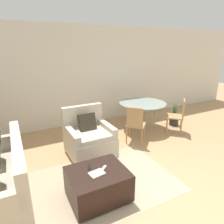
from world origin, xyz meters
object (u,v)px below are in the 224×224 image
at_px(armchair, 89,138).
at_px(tv_remote_primary, 103,168).
at_px(potted_plant_small, 174,118).
at_px(dining_chair_near_left, 135,122).
at_px(book_stack, 97,173).
at_px(dining_chair_near_right, 179,114).
at_px(ottoman, 98,183).
at_px(dining_table, 143,105).
at_px(tv_remote_secondary, 89,166).

height_order(armchair, tv_remote_primary, armchair).
xyz_separation_m(tv_remote_primary, potted_plant_small, (3.04, 1.68, -0.26)).
xyz_separation_m(dining_chair_near_left, potted_plant_small, (1.64, 0.44, -0.32)).
relative_size(book_stack, dining_chair_near_right, 0.26).
relative_size(ottoman, dining_chair_near_right, 0.94).
relative_size(armchair, dining_chair_near_left, 1.11).
xyz_separation_m(ottoman, dining_table, (2.17, 1.94, 0.42)).
relative_size(tv_remote_primary, tv_remote_secondary, 0.97).
bearing_deg(tv_remote_secondary, tv_remote_primary, -40.55).
bearing_deg(tv_remote_primary, tv_remote_secondary, 139.45).
bearing_deg(book_stack, tv_remote_primary, 29.51).
relative_size(tv_remote_primary, potted_plant_small, 0.21).
relative_size(ottoman, book_stack, 3.63).
distance_m(ottoman, potted_plant_small, 3.57).
bearing_deg(dining_chair_near_right, ottoman, -156.00).
relative_size(armchair, dining_table, 0.79).
relative_size(book_stack, tv_remote_secondary, 1.57).
xyz_separation_m(armchair, book_stack, (-0.37, -1.29, 0.09)).
bearing_deg(dining_table, dining_chair_near_right, -45.00).
distance_m(ottoman, book_stack, 0.23).
xyz_separation_m(tv_remote_primary, dining_chair_near_left, (1.39, 1.24, 0.05)).
height_order(book_stack, tv_remote_secondary, book_stack).
height_order(ottoman, dining_chair_near_left, dining_chair_near_left).
xyz_separation_m(armchair, tv_remote_primary, (-0.24, -1.22, 0.08)).
distance_m(dining_chair_near_left, potted_plant_small, 1.73).
relative_size(dining_table, potted_plant_small, 1.87).
height_order(ottoman, book_stack, book_stack).
bearing_deg(dining_chair_near_left, tv_remote_secondary, -144.78).
xyz_separation_m(ottoman, dining_chair_near_left, (1.50, 1.26, 0.27)).
bearing_deg(potted_plant_small, book_stack, -151.08).
bearing_deg(tv_remote_secondary, ottoman, -69.91).
height_order(book_stack, potted_plant_small, potted_plant_small).
xyz_separation_m(dining_table, potted_plant_small, (0.97, -0.24, -0.47)).
height_order(ottoman, potted_plant_small, potted_plant_small).
bearing_deg(dining_table, potted_plant_small, -13.69).
bearing_deg(tv_remote_secondary, armchair, 69.53).
height_order(armchair, tv_remote_secondary, armchair).
xyz_separation_m(dining_chair_near_right, potted_plant_small, (0.30, 0.44, -0.32)).
xyz_separation_m(armchair, dining_table, (1.83, 0.70, 0.29)).
bearing_deg(ottoman, tv_remote_primary, 13.00).
bearing_deg(dining_table, tv_remote_primary, -137.17).
distance_m(book_stack, tv_remote_secondary, 0.22).
distance_m(dining_table, dining_chair_near_right, 0.96).
xyz_separation_m(tv_remote_secondary, potted_plant_small, (3.20, 1.53, -0.26)).
height_order(tv_remote_secondary, dining_chair_near_right, dining_chair_near_right).
height_order(armchair, dining_table, armchair).
distance_m(armchair, dining_chair_near_left, 1.16).
bearing_deg(tv_remote_secondary, dining_chair_near_left, 35.22).
bearing_deg(dining_table, tv_remote_secondary, -141.53).
distance_m(tv_remote_primary, dining_chair_near_left, 1.86).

